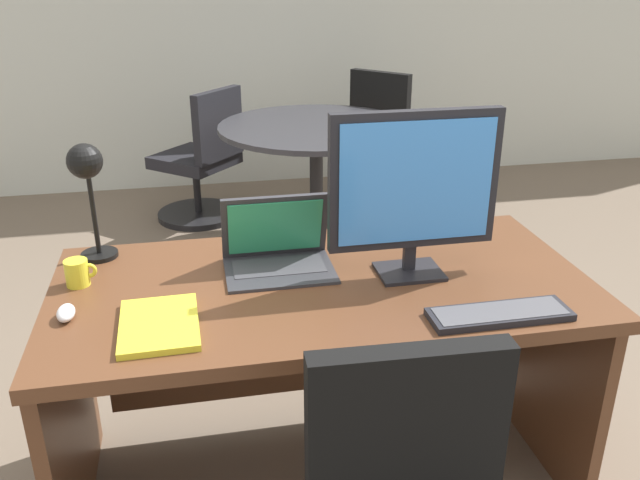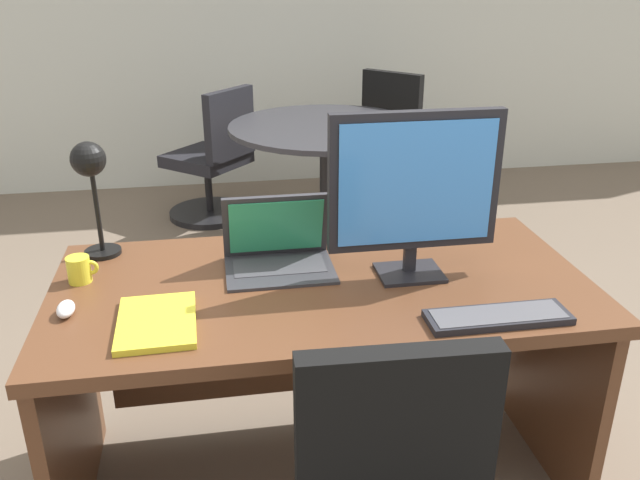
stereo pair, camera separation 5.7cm
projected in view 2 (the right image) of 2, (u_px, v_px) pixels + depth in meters
The scene contains 12 objects.
ground at pixel (277, 282), 3.70m from camera, with size 12.00×12.00×0.00m, color #6B5B4C.
desk at pixel (320, 331), 2.16m from camera, with size 1.64×0.82×0.76m.
monitor at pixel (415, 186), 1.96m from camera, with size 0.52×0.16×0.52m.
laptop at pixel (278, 244), 2.12m from camera, with size 0.34×0.25×0.24m.
keyboard at pixel (498, 317), 1.82m from camera, with size 0.40×0.12×0.02m.
mouse at pixel (66, 309), 1.84m from camera, with size 0.05×0.09×0.04m.
desk_lamp at pixel (91, 175), 2.09m from camera, with size 0.12×0.14×0.39m.
book at pixel (157, 322), 1.79m from camera, with size 0.21×0.29×0.02m.
coffee_mug at pixel (80, 269), 2.02m from camera, with size 0.09×0.07×0.08m.
meeting_table at pixel (326, 156), 3.96m from camera, with size 1.15×1.15×0.76m.
meeting_chair_near at pixel (401, 152), 4.68m from camera, with size 0.66×0.65×0.97m.
meeting_chair_far at pixel (214, 167), 4.47m from camera, with size 0.66×0.65×0.90m.
Camera 2 is at (-0.31, -1.80, 1.68)m, focal length 37.26 mm.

